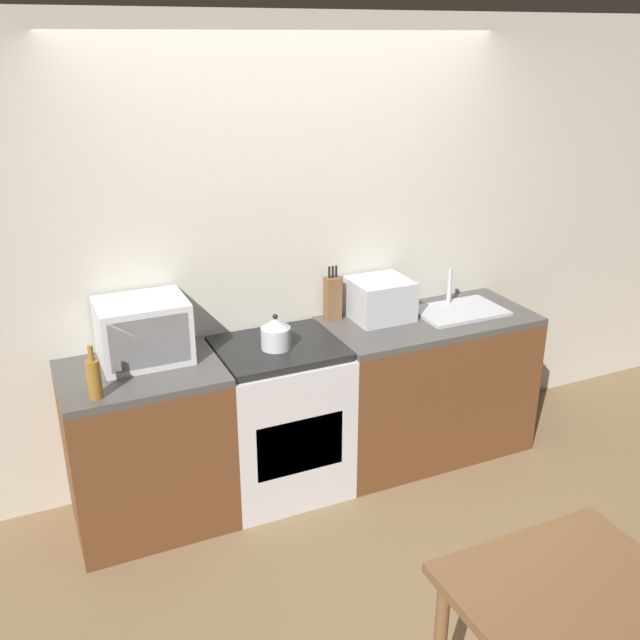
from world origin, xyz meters
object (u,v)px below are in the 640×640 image
kettle (276,333)px  dining_table (581,626)px  bottle (94,378)px  toaster_oven (380,299)px  microwave (143,331)px  stove_range (280,418)px

kettle → dining_table: (0.32, -2.00, -0.35)m
kettle → bottle: bottle is taller
kettle → toaster_oven: size_ratio=0.58×
microwave → toaster_oven: size_ratio=1.32×
stove_range → dining_table: stove_range is taller
microwave → dining_table: 2.40m
microwave → dining_table: size_ratio=0.58×
microwave → dining_table: (0.99, -2.14, -0.43)m
stove_range → kettle: 0.54m
toaster_oven → dining_table: size_ratio=0.44×
toaster_oven → kettle: bearing=-167.6°
stove_range → dining_table: bearing=-81.8°
kettle → stove_range: bearing=53.1°
stove_range → kettle: size_ratio=4.55×
microwave → toaster_oven: microwave is taller
stove_range → toaster_oven: (0.70, 0.13, 0.57)m
toaster_oven → dining_table: toaster_oven is taller
microwave → toaster_oven: bearing=0.7°
kettle → toaster_oven: bearing=12.4°
stove_range → microwave: size_ratio=1.99×
bottle → dining_table: (1.29, -1.82, -0.37)m
dining_table → kettle: bearing=99.0°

